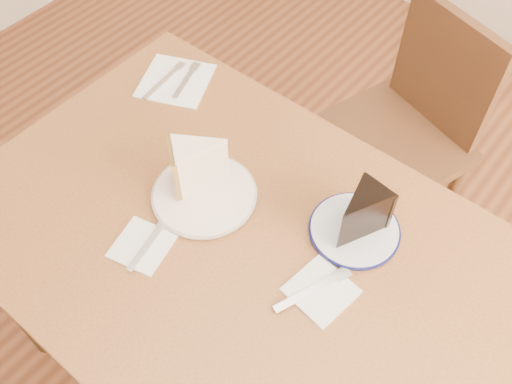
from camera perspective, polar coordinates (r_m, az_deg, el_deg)
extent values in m
plane|color=#512715|center=(1.86, -1.24, -17.22)|extent=(4.00, 4.00, 0.00)
cube|color=brown|center=(1.20, -1.84, -5.43)|extent=(1.20, 0.80, 0.04)
cylinder|color=black|center=(1.71, -23.50, -9.27)|extent=(0.06, 0.06, 0.71)
cylinder|color=black|center=(1.88, -7.35, 4.43)|extent=(0.06, 0.06, 0.71)
cylinder|color=black|center=(1.62, 22.32, -14.43)|extent=(0.06, 0.06, 0.71)
cube|color=#3A1F11|center=(1.80, 12.69, 4.57)|extent=(0.52, 0.52, 0.04)
cylinder|color=#3A1F11|center=(2.01, 18.50, -1.05)|extent=(0.04, 0.04, 0.42)
cylinder|color=#3A1F11|center=(2.13, 12.06, 5.32)|extent=(0.04, 0.04, 0.42)
cylinder|color=#3A1F11|center=(1.83, 10.86, -5.99)|extent=(0.04, 0.04, 0.42)
cylinder|color=#3A1F11|center=(1.97, 4.38, 1.28)|extent=(0.04, 0.04, 0.42)
cube|color=#3A1F11|center=(1.77, 18.47, 11.38)|extent=(0.34, 0.13, 0.37)
cylinder|color=white|center=(1.25, -5.19, -0.28)|extent=(0.22, 0.22, 0.01)
cylinder|color=white|center=(1.21, 9.81, -3.77)|extent=(0.18, 0.18, 0.01)
cube|color=white|center=(1.20, -11.32, -5.27)|extent=(0.13, 0.13, 0.00)
cube|color=white|center=(1.13, 6.50, -9.75)|extent=(0.13, 0.13, 0.00)
cube|color=white|center=(1.51, -8.05, 10.97)|extent=(0.22, 0.22, 0.00)
cube|color=silver|center=(1.19, -10.73, -5.16)|extent=(0.04, 0.14, 0.00)
cube|color=silver|center=(1.13, 5.62, -9.74)|extent=(0.08, 0.16, 0.00)
cube|color=white|center=(1.50, -7.04, 10.99)|extent=(0.06, 0.14, 0.00)
cube|color=silver|center=(1.51, -9.20, 10.93)|extent=(0.03, 0.16, 0.00)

